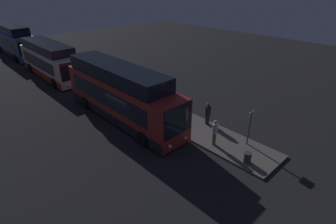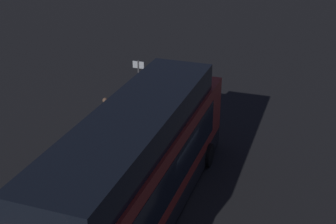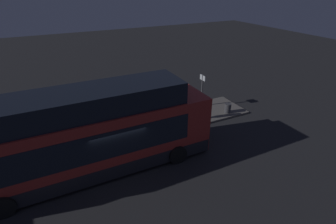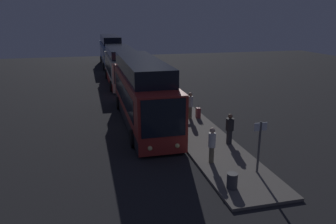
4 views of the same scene
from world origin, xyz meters
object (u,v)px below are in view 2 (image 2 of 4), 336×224
object	(u,v)px
passenger_boarding	(106,114)
suitcase	(51,180)
passenger_with_bags	(159,101)
passenger_waiting	(63,167)
sign_post	(139,78)
bus_lead	(139,172)
trash_bin	(177,95)

from	to	relation	value
passenger_boarding	suitcase	size ratio (longest dim) A/B	1.79
passenger_boarding	passenger_with_bags	bearing A→B (deg)	-98.42
passenger_waiting	sign_post	world-z (taller)	sign_post
passenger_boarding	suitcase	xyz separation A→B (m)	(-4.88, -0.11, -0.54)
bus_lead	passenger_waiting	world-z (taller)	bus_lead
suitcase	trash_bin	xyz separation A→B (m)	(9.43, -1.80, -0.03)
passenger_with_bags	trash_bin	bearing A→B (deg)	57.41
bus_lead	passenger_waiting	size ratio (longest dim) A/B	6.56
passenger_waiting	suitcase	distance (m)	0.89
passenger_with_bags	sign_post	world-z (taller)	sign_post
passenger_boarding	suitcase	distance (m)	4.92
passenger_boarding	passenger_waiting	size ratio (longest dim) A/B	0.93
bus_lead	passenger_with_bags	size ratio (longest dim) A/B	6.83
passenger_with_bags	passenger_waiting	bearing A→B (deg)	-130.24
sign_post	trash_bin	size ratio (longest dim) A/B	3.67
passenger_boarding	passenger_with_bags	size ratio (longest dim) A/B	0.96
suitcase	trash_bin	world-z (taller)	suitcase
trash_bin	sign_post	bearing A→B (deg)	121.68
suitcase	sign_post	xyz separation A→B (m)	(8.37, -0.09, 1.10)
passenger_waiting	passenger_with_bags	world-z (taller)	passenger_waiting
trash_bin	suitcase	bearing A→B (deg)	169.18
passenger_waiting	sign_post	bearing A→B (deg)	-125.41
passenger_waiting	passenger_with_bags	xyz separation A→B (m)	(6.91, -1.13, -0.05)
passenger_boarding	passenger_with_bags	distance (m)	2.75
passenger_boarding	passenger_waiting	world-z (taller)	passenger_waiting
bus_lead	passenger_with_bags	distance (m)	7.65
passenger_with_bags	suitcase	distance (m)	7.17
suitcase	trash_bin	bearing A→B (deg)	-10.82
bus_lead	passenger_boarding	bearing A→B (deg)	36.30
bus_lead	passenger_boarding	size ratio (longest dim) A/B	7.08
bus_lead	passenger_with_bags	bearing A→B (deg)	15.55
passenger_with_bags	sign_post	bearing A→B (deg)	107.96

